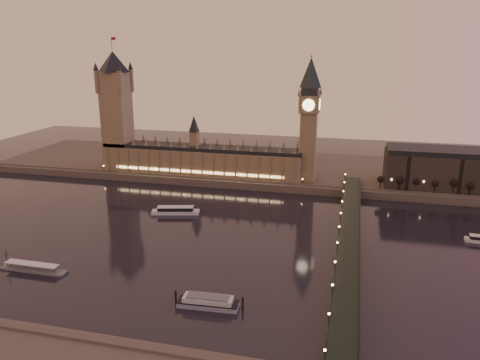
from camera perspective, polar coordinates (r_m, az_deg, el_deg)
name	(u,v)px	position (r m, az deg, el deg)	size (l,w,h in m)	color
ground	(201,235)	(302.97, -4.72, -6.66)	(700.00, 700.00, 0.00)	black
far_embankment	(286,169)	(448.29, 5.64, 1.30)	(560.00, 130.00, 6.00)	#423D35
palace_of_westminster	(201,156)	(417.94, -4.76, 2.88)	(180.00, 26.62, 52.00)	brown
victoria_tower	(116,104)	(442.21, -14.87, 8.94)	(31.68, 31.68, 118.00)	brown
big_ben	(309,113)	(390.62, 8.44, 8.14)	(17.68, 17.68, 104.00)	brown
westminster_bridge	(348,240)	(286.79, 13.03, -7.20)	(13.20, 260.00, 15.30)	black
bare_tree_0	(382,179)	(387.80, 16.90, 0.07)	(5.58, 5.58, 11.35)	black
bare_tree_1	(399,181)	(388.82, 18.84, -0.06)	(5.58, 5.58, 11.35)	black
bare_tree_2	(417,182)	(390.29, 20.76, -0.19)	(5.58, 5.58, 11.35)	black
bare_tree_3	(435,183)	(392.20, 22.67, -0.31)	(5.58, 5.58, 11.35)	black
bare_tree_4	(453,184)	(394.54, 24.55, -0.44)	(5.58, 5.58, 11.35)	black
bare_tree_5	(472,185)	(397.30, 26.41, -0.56)	(5.58, 5.58, 11.35)	black
cruise_boat_a	(176,211)	(340.48, -7.86, -3.71)	(34.76, 15.36, 5.44)	silver
moored_barge	(208,302)	(224.33, -3.91, -14.60)	(32.99, 9.66, 6.06)	#7F8CA2
pontoon_pier	(33,269)	(279.27, -23.88, -9.89)	(38.04, 6.34, 10.14)	#595B5E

